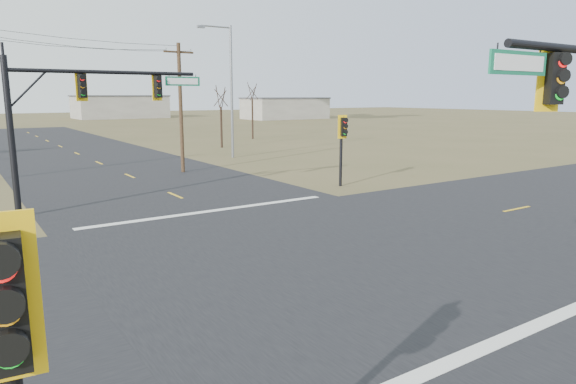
# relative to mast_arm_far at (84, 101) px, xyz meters

# --- Properties ---
(ground) EXTENTS (320.00, 320.00, 0.00)m
(ground) POSITION_rel_mast_arm_far_xyz_m (4.47, -11.12, -4.97)
(ground) COLOR brown
(ground) RESTS_ON ground
(road_ew) EXTENTS (160.00, 14.00, 0.02)m
(road_ew) POSITION_rel_mast_arm_far_xyz_m (4.47, -11.12, -4.96)
(road_ew) COLOR black
(road_ew) RESTS_ON ground
(road_ns) EXTENTS (14.00, 160.00, 0.02)m
(road_ns) POSITION_rel_mast_arm_far_xyz_m (4.47, -11.12, -4.96)
(road_ns) COLOR black
(road_ns) RESTS_ON ground
(stop_bar_near) EXTENTS (12.00, 0.40, 0.01)m
(stop_bar_near) POSITION_rel_mast_arm_far_xyz_m (4.47, -18.62, -4.94)
(stop_bar_near) COLOR silver
(stop_bar_near) RESTS_ON road_ns
(stop_bar_far) EXTENTS (12.00, 0.40, 0.01)m
(stop_bar_far) POSITION_rel_mast_arm_far_xyz_m (4.47, -3.62, -4.94)
(stop_bar_far) COLOR silver
(stop_bar_far) RESTS_ON road_ns
(mast_arm_far) EXTENTS (8.84, 0.54, 6.87)m
(mast_arm_far) POSITION_rel_mast_arm_far_xyz_m (0.00, 0.00, 0.00)
(mast_arm_far) COLOR black
(mast_arm_far) RESTS_ON ground
(pedestal_signal_ne) EXTENTS (0.64, 0.55, 4.16)m
(pedestal_signal_ne) POSITION_rel_mast_arm_far_xyz_m (13.65, -1.81, -1.91)
(pedestal_signal_ne) COLOR black
(pedestal_signal_ne) RESTS_ON ground
(pedestal_signal_sw) EXTENTS (0.60, 0.52, 4.40)m
(pedestal_signal_sw) POSITION_rel_mast_arm_far_xyz_m (-5.10, -20.38, -1.76)
(pedestal_signal_sw) COLOR black
(pedestal_signal_sw) RESTS_ON ground
(utility_pole_near) EXTENTS (2.12, 0.26, 8.65)m
(utility_pole_near) POSITION_rel_mast_arm_far_xyz_m (8.10, 8.63, -0.45)
(utility_pole_near) COLOR #49341F
(utility_pole_near) RESTS_ON ground
(streetlight_a) EXTENTS (3.02, 0.30, 10.87)m
(streetlight_a) POSITION_rel_mast_arm_far_xyz_m (14.72, 14.35, 1.13)
(streetlight_a) COLOR slate
(streetlight_a) RESTS_ON ground
(bare_tree_c) EXTENTS (3.38, 3.38, 6.59)m
(bare_tree_c) POSITION_rel_mast_arm_far_xyz_m (18.01, 22.60, 0.20)
(bare_tree_c) COLOR black
(bare_tree_c) RESTS_ON ground
(bare_tree_d) EXTENTS (2.99, 2.99, 7.15)m
(bare_tree_d) POSITION_rel_mast_arm_far_xyz_m (25.86, 29.98, 0.78)
(bare_tree_d) COLOR black
(bare_tree_d) RESTS_ON ground
(warehouse_mid) EXTENTS (20.00, 12.00, 5.00)m
(warehouse_mid) POSITION_rel_mast_arm_far_xyz_m (29.47, 98.88, -2.47)
(warehouse_mid) COLOR #A9A496
(warehouse_mid) RESTS_ON ground
(warehouse_right) EXTENTS (18.00, 10.00, 4.50)m
(warehouse_right) POSITION_rel_mast_arm_far_xyz_m (59.47, 73.88, -2.72)
(warehouse_right) COLOR #A9A496
(warehouse_right) RESTS_ON ground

